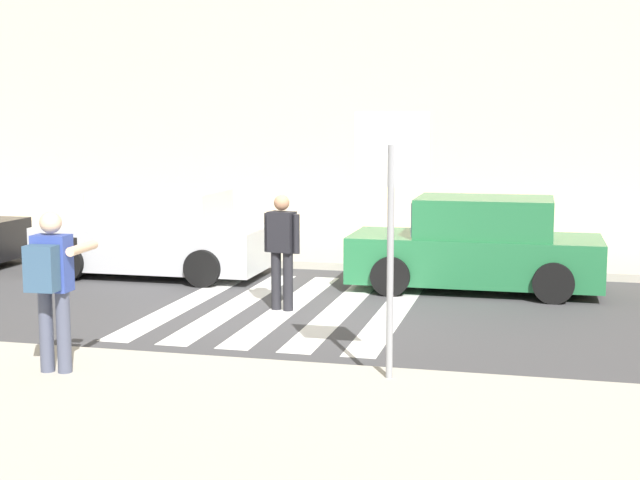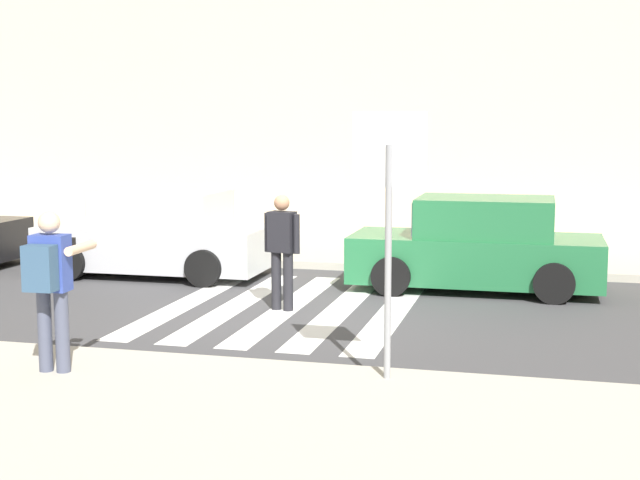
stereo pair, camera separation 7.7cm
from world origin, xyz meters
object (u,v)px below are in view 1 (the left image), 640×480
object	(u,v)px
parked_car_silver	(156,236)
parked_car_green	(477,247)
stop_sign	(391,186)
pedestrian_crossing	(282,246)
photographer_with_backpack	(52,278)

from	to	relation	value
parked_car_silver	parked_car_green	world-z (taller)	same
parked_car_green	stop_sign	bearing A→B (deg)	-94.92
pedestrian_crossing	parked_car_silver	xyz separation A→B (m)	(-3.06, 2.33, -0.25)
pedestrian_crossing	stop_sign	bearing A→B (deg)	-58.26
stop_sign	parked_car_silver	size ratio (longest dim) A/B	0.67
pedestrian_crossing	parked_car_silver	size ratio (longest dim) A/B	0.42
photographer_with_backpack	pedestrian_crossing	xyz separation A→B (m)	(1.30, 4.21, -0.19)
photographer_with_backpack	pedestrian_crossing	bearing A→B (deg)	72.82
parked_car_silver	stop_sign	bearing A→B (deg)	-48.23
stop_sign	parked_car_silver	xyz separation A→B (m)	(-5.25, 5.88, -1.43)
photographer_with_backpack	parked_car_green	bearing A→B (deg)	58.52
pedestrian_crossing	parked_car_silver	distance (m)	3.85
photographer_with_backpack	pedestrian_crossing	world-z (taller)	photographer_with_backpack
pedestrian_crossing	parked_car_green	world-z (taller)	pedestrian_crossing
stop_sign	pedestrian_crossing	size ratio (longest dim) A/B	1.60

